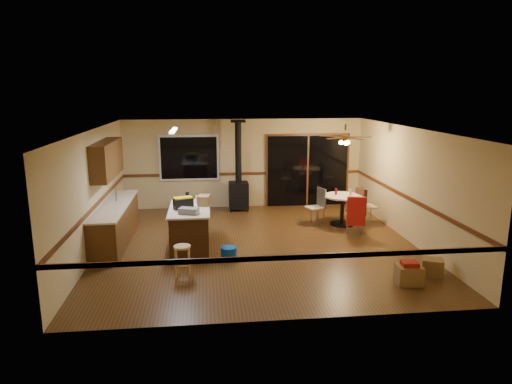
{
  "coord_description": "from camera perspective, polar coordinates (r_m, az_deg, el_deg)",
  "views": [
    {
      "loc": [
        -1.11,
        -9.75,
        3.41
      ],
      "look_at": [
        0.0,
        0.3,
        1.15
      ],
      "focal_mm": 32.0,
      "sensor_mm": 36.0,
      "label": 1
    }
  ],
  "objects": [
    {
      "name": "sliding_door",
      "position": [
        13.74,
        6.45,
        2.64
      ],
      "size": [
        2.52,
        0.1,
        2.1
      ],
      "primitive_type": "cube",
      "color": "black",
      "rests_on": "ground"
    },
    {
      "name": "floor",
      "position": [
        10.39,
        0.18,
        -6.56
      ],
      "size": [
        7.0,
        7.0,
        0.0
      ],
      "primitive_type": "plane",
      "color": "#4F3116",
      "rests_on": "ground"
    },
    {
      "name": "upper_cabinets",
      "position": [
        10.79,
        -18.13,
        3.93
      ],
      "size": [
        0.35,
        2.0,
        0.8
      ],
      "primitive_type": "cube",
      "color": "#563315",
      "rests_on": "ground"
    },
    {
      "name": "box_corner_a",
      "position": [
        8.78,
        18.57,
        -9.75
      ],
      "size": [
        0.48,
        0.42,
        0.34
      ],
      "primitive_type": "cube",
      "rotation": [
        0.0,
        0.0,
        -0.1
      ],
      "color": "olive",
      "rests_on": "floor"
    },
    {
      "name": "kitchen_island",
      "position": [
        10.19,
        -8.25,
        -4.4
      ],
      "size": [
        0.88,
        1.68,
        0.9
      ],
      "color": "#3D230F",
      "rests_on": "ground"
    },
    {
      "name": "fluorescent_strip",
      "position": [
        10.11,
        -10.29,
        7.58
      ],
      "size": [
        0.1,
        1.2,
        0.04
      ],
      "primitive_type": "cube",
      "color": "white",
      "rests_on": "ceiling"
    },
    {
      "name": "chair_left",
      "position": [
        11.9,
        7.81,
        -1.23
      ],
      "size": [
        0.51,
        0.5,
        0.51
      ],
      "color": "#B9AC89",
      "rests_on": "ground"
    },
    {
      "name": "dining_table",
      "position": [
        11.94,
        10.74,
        -1.55
      ],
      "size": [
        0.97,
        0.97,
        0.78
      ],
      "color": "black",
      "rests_on": "ground"
    },
    {
      "name": "ceiling",
      "position": [
        9.84,
        0.19,
        7.88
      ],
      "size": [
        7.0,
        7.0,
        0.0
      ],
      "primitive_type": "plane",
      "rotation": [
        3.14,
        0.0,
        0.0
      ],
      "color": "silver",
      "rests_on": "ground"
    },
    {
      "name": "window",
      "position": [
        13.34,
        -8.37,
        4.24
      ],
      "size": [
        1.72,
        0.1,
        1.32
      ],
      "primitive_type": "cube",
      "color": "black",
      "rests_on": "ground"
    },
    {
      "name": "bottle_dark",
      "position": [
        10.37,
        -8.57,
        -0.72
      ],
      "size": [
        0.1,
        0.1,
        0.29
      ],
      "primitive_type": "cylinder",
      "rotation": [
        0.0,
        0.0,
        0.28
      ],
      "color": "black",
      "rests_on": "kitchen_island"
    },
    {
      "name": "wall_back",
      "position": [
        13.46,
        -1.5,
        3.58
      ],
      "size": [
        7.0,
        0.0,
        7.0
      ],
      "primitive_type": "plane",
      "rotation": [
        1.57,
        0.0,
        0.0
      ],
      "color": "tan",
      "rests_on": "ground"
    },
    {
      "name": "toolbox_black",
      "position": [
        10.0,
        -9.09,
        -1.44
      ],
      "size": [
        0.46,
        0.35,
        0.23
      ],
      "primitive_type": "cube",
      "rotation": [
        0.0,
        0.0,
        0.38
      ],
      "color": "black",
      "rests_on": "kitchen_island"
    },
    {
      "name": "toolbox_yellow_lid",
      "position": [
        9.97,
        -9.12,
        -0.72
      ],
      "size": [
        0.44,
        0.33,
        0.03
      ],
      "primitive_type": "cube",
      "rotation": [
        0.0,
        0.0,
        0.38
      ],
      "color": "gold",
      "rests_on": "toolbox_black"
    },
    {
      "name": "countertop",
      "position": [
        10.76,
        -17.32,
        -1.58
      ],
      "size": [
        0.64,
        3.04,
        0.04
      ],
      "primitive_type": "cube",
      "color": "beige",
      "rests_on": "lower_cabinets"
    },
    {
      "name": "bottle_white",
      "position": [
        10.42,
        -7.43,
        -0.93
      ],
      "size": [
        0.08,
        0.08,
        0.18
      ],
      "primitive_type": "cylinder",
      "rotation": [
        0.0,
        0.0,
        -0.4
      ],
      "color": "white",
      "rests_on": "kitchen_island"
    },
    {
      "name": "wall_front",
      "position": [
        6.69,
        3.6,
        -5.83
      ],
      "size": [
        7.0,
        0.0,
        7.0
      ],
      "primitive_type": "plane",
      "rotation": [
        -1.57,
        0.0,
        0.0
      ],
      "color": "tan",
      "rests_on": "ground"
    },
    {
      "name": "chair_rail",
      "position": [
        10.1,
        0.19,
        -1.2
      ],
      "size": [
        7.0,
        7.0,
        0.08
      ],
      "primitive_type": null,
      "color": "#552C15",
      "rests_on": "ground"
    },
    {
      "name": "wood_stove",
      "position": [
        13.11,
        -2.19,
        0.8
      ],
      "size": [
        0.55,
        0.5,
        2.52
      ],
      "color": "black",
      "rests_on": "ground"
    },
    {
      "name": "wall_right",
      "position": [
        10.99,
        18.64,
        0.86
      ],
      "size": [
        0.0,
        7.0,
        7.0
      ],
      "primitive_type": "plane",
      "rotation": [
        1.57,
        0.0,
        -1.57
      ],
      "color": "tan",
      "rests_on": "ground"
    },
    {
      "name": "glass_red",
      "position": [
        11.92,
        9.98,
        0.07
      ],
      "size": [
        0.07,
        0.07,
        0.16
      ],
      "primitive_type": "cylinder",
      "rotation": [
        0.0,
        0.0,
        0.13
      ],
      "color": "#590C14",
      "rests_on": "dining_table"
    },
    {
      "name": "bar_stool",
      "position": [
        8.76,
        -9.16,
        -8.45
      ],
      "size": [
        0.36,
        0.36,
        0.58
      ],
      "primitive_type": "cylinder",
      "rotation": [
        0.0,
        0.0,
        0.13
      ],
      "color": "tan",
      "rests_on": "floor"
    },
    {
      "name": "box_corner_b",
      "position": [
        9.34,
        21.18,
        -8.69
      ],
      "size": [
        0.49,
        0.46,
        0.31
      ],
      "primitive_type": "cube",
      "rotation": [
        0.0,
        0.0,
        -0.42
      ],
      "color": "olive",
      "rests_on": "floor"
    },
    {
      "name": "chair_right",
      "position": [
        12.11,
        13.08,
        -1.16
      ],
      "size": [
        0.52,
        0.49,
        0.7
      ],
      "color": "#B9AC89",
      "rests_on": "ground"
    },
    {
      "name": "chair_near",
      "position": [
        11.14,
        12.39,
        -2.33
      ],
      "size": [
        0.5,
        0.53,
        0.7
      ],
      "color": "#B9AC89",
      "rests_on": "ground"
    },
    {
      "name": "lower_cabinets",
      "position": [
        10.87,
        -17.17,
        -3.88
      ],
      "size": [
        0.6,
        3.0,
        0.86
      ],
      "primitive_type": "cube",
      "color": "#563315",
      "rests_on": "ground"
    },
    {
      "name": "toolbox_grey",
      "position": [
        9.57,
        -8.39,
        -2.35
      ],
      "size": [
        0.45,
        0.35,
        0.12
      ],
      "primitive_type": "cube",
      "rotation": [
        0.0,
        0.0,
        -0.35
      ],
      "color": "slate",
      "rests_on": "kitchen_island"
    },
    {
      "name": "bottle_pink",
      "position": [
        10.26,
        -6.54,
        -1.03
      ],
      "size": [
        0.08,
        0.08,
        0.21
      ],
      "primitive_type": "cylinder",
      "rotation": [
        0.0,
        0.0,
        0.26
      ],
      "color": "#D84C8C",
      "rests_on": "kitchen_island"
    },
    {
      "name": "glass_cream",
      "position": [
        11.88,
        11.71,
        -0.07
      ],
      "size": [
        0.07,
        0.07,
        0.15
      ],
      "primitive_type": "cylinder",
      "rotation": [
        0.0,
        0.0,
        0.03
      ],
      "color": "beige",
      "rests_on": "dining_table"
    },
    {
      "name": "blue_bucket",
      "position": [
        9.46,
        -3.43,
        -7.67
      ],
      "size": [
        0.33,
        0.33,
        0.27
      ],
      "primitive_type": "cylinder",
      "rotation": [
        0.0,
        0.0,
        0.01
      ],
      "color": "#0B45A0",
      "rests_on": "floor"
    },
    {
      "name": "box_under_window",
      "position": [
        13.22,
        -7.79,
        -1.55
      ],
      "size": [
        0.52,
        0.42,
        0.41
      ],
      "primitive_type": "cube",
      "rotation": [
        0.0,
        0.0,
        -0.02
      ],
      "color": "olive",
      "rests_on": "floor"
    },
    {
      "name": "wall_left",
      "position": [
        10.26,
        -19.63,
        -0.02
      ],
      "size": [
        0.0,
        7.0,
        7.0
      ],
      "primitive_type": "plane",
      "rotation": [
        1.57,
        0.0,
        1.57
      ],
      "color": "tan",
      "rests_on": "ground"
    },
    {
      "name": "box_on_island",
      "position": [
        10.24,
        -6.52,
        -1.03
      ],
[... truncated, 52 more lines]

